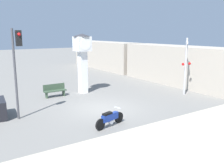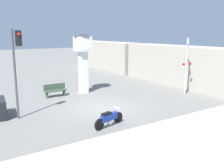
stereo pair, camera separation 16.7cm
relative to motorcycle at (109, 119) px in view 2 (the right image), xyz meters
name	(u,v)px [view 2 (the right image)]	position (x,y,z in m)	size (l,w,h in m)	color
ground_plane	(103,108)	(1.27, 2.72, -0.41)	(120.00, 120.00, 0.00)	slate
sidewalk_strip	(192,151)	(1.27, -4.00, -0.36)	(36.00, 6.00, 0.10)	#B2A893
motorcycle	(109,119)	(0.00, 0.00, 0.00)	(1.88, 0.65, 0.85)	black
clock_tower	(83,54)	(2.12, 7.05, 2.57)	(1.29, 1.29, 4.47)	white
freight_train	(137,59)	(10.85, 11.53, 1.29)	(2.80, 24.30, 3.40)	#ADA393
traffic_light	(17,58)	(-3.34, 3.65, 2.84)	(0.50, 0.35, 4.76)	#47474C
railroad_crossing_signal	(186,64)	(8.20, 2.42, 1.86)	(0.90, 0.82, 4.18)	#B7B7BC
bench	(55,90)	(-0.14, 7.08, 0.08)	(1.60, 0.44, 0.92)	#384C38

